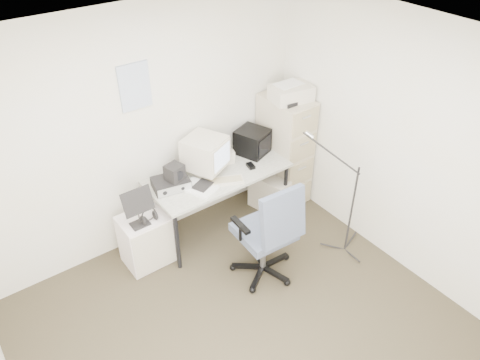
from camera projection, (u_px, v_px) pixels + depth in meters
floor at (254, 341)px, 4.09m from camera, size 3.60×3.60×0.01m
ceiling at (261, 68)px, 2.64m from camera, size 3.60×3.60×0.01m
wall_back at (143, 134)px, 4.54m from camera, size 3.60×0.02×2.50m
wall_right at (413, 155)px, 4.23m from camera, size 0.02×3.60×2.50m
wall_calendar at (135, 87)px, 4.23m from camera, size 0.30×0.02×0.44m
filing_cabinet at (284, 149)px, 5.44m from camera, size 0.40×0.60×1.30m
printer at (291, 93)px, 4.98m from camera, size 0.48×0.37×0.17m
desk at (219, 200)px, 5.13m from camera, size 1.50×0.70×0.73m
crt_monitor at (205, 156)px, 4.80m from camera, size 0.49×0.50×0.41m
crt_tv at (252, 142)px, 5.16m from camera, size 0.40×0.41×0.28m
desk_speaker at (231, 157)px, 5.03m from camera, size 0.09×0.09×0.14m
keyboard at (223, 181)px, 4.77m from camera, size 0.44×0.31×0.02m
mouse at (251, 166)px, 4.99m from camera, size 0.09×0.12×0.03m
radio_receiver at (171, 183)px, 4.67m from camera, size 0.40×0.32×0.10m
radio_speaker at (175, 172)px, 4.59m from camera, size 0.19×0.19×0.16m
papers at (199, 188)px, 4.67m from camera, size 0.35×0.40×0.02m
pc_tower at (269, 194)px, 5.46m from camera, size 0.31×0.51×0.44m
office_chair at (264, 230)px, 4.44m from camera, size 0.68×0.68×1.12m
side_cart at (146, 239)px, 4.72m from camera, size 0.46×0.37×0.57m
music_stand at (137, 207)px, 4.35m from camera, size 0.30×0.17×0.43m
headphones at (149, 217)px, 4.49m from camera, size 0.22×0.22×0.03m
mic_stand at (354, 198)px, 4.63m from camera, size 0.03×0.03×1.38m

